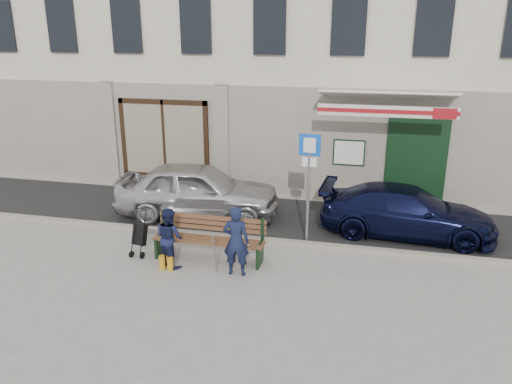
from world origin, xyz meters
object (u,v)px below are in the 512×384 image
(woman, at_px, (169,237))
(stroller, at_px, (140,235))
(man, at_px, (236,241))
(bench, at_px, (207,239))
(car_silver, at_px, (198,190))
(car_navy, at_px, (407,212))
(parking_sign, at_px, (309,172))

(woman, xyz_separation_m, stroller, (-0.85, 0.35, -0.18))
(man, bearing_deg, bench, -37.31)
(car_silver, height_order, woman, car_silver)
(car_silver, relative_size, man, 2.92)
(car_navy, distance_m, bench, 4.83)
(parking_sign, xyz_separation_m, man, (-1.19, -1.80, -0.99))
(bench, bearing_deg, car_silver, 113.46)
(woman, distance_m, stroller, 0.94)
(parking_sign, height_order, stroller, parking_sign)
(bench, relative_size, woman, 1.89)
(car_silver, height_order, parking_sign, parking_sign)
(bench, bearing_deg, stroller, -176.00)
(parking_sign, bearing_deg, car_navy, 28.98)
(car_silver, bearing_deg, bench, -163.47)
(parking_sign, height_order, bench, parking_sign)
(car_silver, relative_size, bench, 1.77)
(car_navy, bearing_deg, parking_sign, 119.23)
(car_silver, height_order, car_navy, car_silver)
(car_navy, xyz_separation_m, woman, (-4.87, -2.81, 0.04))
(car_navy, xyz_separation_m, bench, (-4.22, -2.36, -0.13))
(woman, relative_size, stroller, 1.24)
(car_silver, distance_m, man, 3.47)
(car_silver, xyz_separation_m, parking_sign, (3.03, -1.14, 1.00))
(car_navy, height_order, woman, woman)
(car_navy, relative_size, parking_sign, 1.58)
(woman, height_order, stroller, woman)
(car_navy, relative_size, stroller, 3.99)
(car_silver, distance_m, bench, 2.64)
(parking_sign, xyz_separation_m, woman, (-2.64, -1.73, -1.08))
(car_silver, xyz_separation_m, car_navy, (5.26, -0.05, -0.13))
(car_navy, relative_size, man, 2.81)
(man, distance_m, stroller, 2.35)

